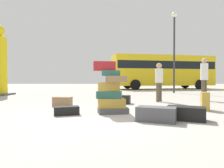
{
  "coord_description": "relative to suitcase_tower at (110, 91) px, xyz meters",
  "views": [
    {
      "loc": [
        0.01,
        -4.6,
        0.86
      ],
      "look_at": [
        0.11,
        2.36,
        0.72
      ],
      "focal_mm": 32.31,
      "sensor_mm": 36.0,
      "label": 1
    }
  ],
  "objects": [
    {
      "name": "suitcase_tower",
      "position": [
        0.0,
        0.0,
        0.0
      ],
      "size": [
        0.94,
        0.65,
        1.35
      ],
      "color": "#4C4C51",
      "rests_on": "ground"
    },
    {
      "name": "suitcase_black_right_side",
      "position": [
        1.63,
        -0.93,
        -0.43
      ],
      "size": [
        0.9,
        0.72,
        0.29
      ],
      "primitive_type": "cube",
      "rotation": [
        0.0,
        0.0,
        -0.43
      ],
      "color": "black",
      "rests_on": "ground"
    },
    {
      "name": "suitcase_black_foreground_near",
      "position": [
        0.34,
        2.13,
        -0.43
      ],
      "size": [
        0.88,
        0.6,
        0.3
      ],
      "primitive_type": "cube",
      "rotation": [
        0.0,
        0.0,
        -0.24
      ],
      "color": "black",
      "rests_on": "ground"
    },
    {
      "name": "suitcase_charcoal_white_trunk",
      "position": [
        0.95,
        -1.08,
        -0.43
      ],
      "size": [
        0.89,
        0.67,
        0.3
      ],
      "primitive_type": "cube",
      "rotation": [
        0.0,
        0.0,
        -0.39
      ],
      "color": "#4C4C51",
      "rests_on": "ground"
    },
    {
      "name": "person_bearded_onlooker",
      "position": [
        1.96,
        2.73,
        0.33
      ],
      "size": [
        0.3,
        0.3,
        1.54
      ],
      "rotation": [
        0.0,
        0.0,
        -2.3
      ],
      "color": "brown",
      "rests_on": "ground"
    },
    {
      "name": "ground_plane",
      "position": [
        -0.04,
        -0.63,
        -0.58
      ],
      "size": [
        80.0,
        80.0,
        0.0
      ],
      "primitive_type": "plane",
      "color": "#ADA89E"
    },
    {
      "name": "lamp_post",
      "position": [
        4.31,
        8.16,
        3.0
      ],
      "size": [
        0.36,
        0.36,
        5.39
      ],
      "color": "#333338",
      "rests_on": "ground"
    },
    {
      "name": "parked_bus",
      "position": [
        5.13,
        14.12,
        1.25
      ],
      "size": [
        9.95,
        4.17,
        3.15
      ],
      "rotation": [
        0.0,
        0.0,
        0.18
      ],
      "color": "yellow",
      "rests_on": "ground"
    },
    {
      "name": "suitcase_brown_foreground_far",
      "position": [
        -1.53,
        1.25,
        -0.42
      ],
      "size": [
        0.63,
        0.42,
        0.32
      ],
      "primitive_type": "cube",
      "rotation": [
        0.0,
        0.0,
        -0.23
      ],
      "color": "olive",
      "rests_on": "ground"
    },
    {
      "name": "suitcase_black_upright_blue",
      "position": [
        -1.08,
        -0.26,
        -0.47
      ],
      "size": [
        0.66,
        0.46,
        0.21
      ],
      "primitive_type": "cube",
      "rotation": [
        0.0,
        0.0,
        0.29
      ],
      "color": "black",
      "rests_on": "ground"
    },
    {
      "name": "person_tourist_with_camera",
      "position": [
        3.92,
        3.06,
        0.48
      ],
      "size": [
        0.3,
        0.3,
        1.77
      ],
      "rotation": [
        0.0,
        0.0,
        -2.45
      ],
      "color": "brown",
      "rests_on": "ground"
    },
    {
      "name": "suitcase_tan_behind_tower",
      "position": [
        2.71,
        0.47,
        -0.32
      ],
      "size": [
        0.32,
        0.48,
        0.52
      ],
      "primitive_type": "cube",
      "rotation": [
        0.0,
        0.0,
        -0.31
      ],
      "color": "#B28C33",
      "rests_on": "ground"
    }
  ]
}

